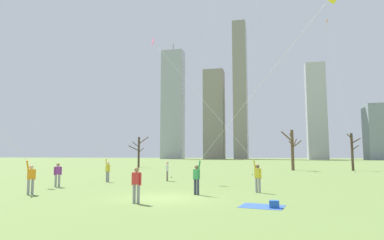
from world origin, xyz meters
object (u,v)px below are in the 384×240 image
kite_flyer_midfield_left_pink (238,151)px  picnic_spot (269,205)px  bystander_strolling_midfield (58,174)px  bystander_far_off_by_trees (136,183)px  kite_flyer_far_back_yellow (210,159)px  kite_flyer_midfield_center_teal (96,146)px  distant_kite_low_near_trees_orange (331,42)px  bare_tree_leftmost (292,148)px  bare_tree_left_of_center (352,151)px  bystander_watching_nearby (167,170)px  kite_flyer_foreground_right_purple (12,156)px  bare_tree_center (139,151)px

kite_flyer_midfield_left_pink → picnic_spot: size_ratio=6.64×
bystander_strolling_midfield → bystander_far_off_by_trees: bearing=-34.9°
kite_flyer_far_back_yellow → kite_flyer_midfield_center_teal: (-10.80, 6.91, 0.97)m
bystander_far_off_by_trees → kite_flyer_midfield_center_teal: bearing=127.8°
distant_kite_low_near_trees_orange → bare_tree_leftmost: 17.27m
bare_tree_left_of_center → bystander_far_off_by_trees: bearing=-116.6°
kite_flyer_midfield_center_teal → bystander_watching_nearby: bearing=17.5°
kite_flyer_foreground_right_purple → kite_flyer_far_back_yellow: bearing=16.2°
kite_flyer_foreground_right_purple → bare_tree_leftmost: kite_flyer_foreground_right_purple is taller
kite_flyer_midfield_left_pink → distant_kite_low_near_trees_orange: size_ratio=0.58×
bare_tree_left_of_center → kite_flyer_midfield_center_teal: bearing=-136.2°
bare_tree_center → kite_flyer_far_back_yellow: bearing=-61.9°
distant_kite_low_near_trees_orange → bare_tree_left_of_center: size_ratio=4.50×
kite_flyer_midfield_center_teal → bystander_strolling_midfield: kite_flyer_midfield_center_teal is taller
kite_flyer_foreground_right_purple → distant_kite_low_near_trees_orange: size_ratio=0.37×
kite_flyer_far_back_yellow → bystander_far_off_by_trees: bearing=-129.5°
bystander_watching_nearby → bystander_far_off_by_trees: bearing=-79.0°
kite_flyer_midfield_center_teal → distant_kite_low_near_trees_orange: size_ratio=0.80×
kite_flyer_far_back_yellow → bare_tree_center: bearing=118.1°
bystander_far_off_by_trees → bare_tree_center: bare_tree_center is taller
bystander_strolling_midfield → bare_tree_leftmost: bare_tree_leftmost is taller
kite_flyer_far_back_yellow → bystander_watching_nearby: 10.16m
bystander_strolling_midfield → picnic_spot: size_ratio=0.80×
kite_flyer_foreground_right_purple → picnic_spot: size_ratio=4.24×
bare_tree_left_of_center → bare_tree_center: bearing=174.1°
distant_kite_low_near_trees_orange → bare_tree_center: distant_kite_low_near_trees_orange is taller
bystander_strolling_midfield → kite_flyer_midfield_center_teal: bearing=88.3°
bystander_far_off_by_trees → bystander_watching_nearby: 12.32m
kite_flyer_midfield_center_teal → kite_flyer_midfield_left_pink: bearing=-17.5°
kite_flyer_foreground_right_purple → bystander_far_off_by_trees: size_ratio=5.30×
bare_tree_leftmost → bystander_watching_nearby: bearing=-118.4°
bystander_watching_nearby → bare_tree_center: 29.17m
bystander_strolling_midfield → picnic_spot: (13.97, -5.42, -0.81)m
bystander_far_off_by_trees → bystander_watching_nearby: bearing=101.0°
kite_flyer_foreground_right_purple → bare_tree_left_of_center: size_ratio=1.66×
bare_tree_center → bystander_far_off_by_trees: bearing=-67.6°
picnic_spot → kite_flyer_foreground_right_purple: bearing=179.0°
bystander_watching_nearby → distant_kite_low_near_trees_orange: distant_kite_low_near_trees_orange is taller
bystander_far_off_by_trees → picnic_spot: (5.83, 0.26, -0.81)m
bystander_watching_nearby → bare_tree_center: (-13.29, 25.89, 1.93)m
kite_flyer_midfield_left_pink → distant_kite_low_near_trees_orange: distant_kite_low_near_trees_orange is taller
distant_kite_low_near_trees_orange → bystander_far_off_by_trees: bearing=-113.2°
kite_flyer_midfield_left_pink → bystander_watching_nearby: kite_flyer_midfield_left_pink is taller
kite_flyer_midfield_left_pink → bare_tree_center: size_ratio=2.52×
distant_kite_low_near_trees_orange → bare_tree_leftmost: bearing=-156.8°
distant_kite_low_near_trees_orange → picnic_spot: bearing=-105.1°
bare_tree_leftmost → kite_flyer_midfield_center_teal: bearing=-126.6°
kite_flyer_foreground_right_purple → bare_tree_left_of_center: bearing=54.3°
bare_tree_center → distant_kite_low_near_trees_orange: bearing=-3.1°
kite_flyer_midfield_left_pink → bare_tree_center: (-19.68, 31.48, 0.42)m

